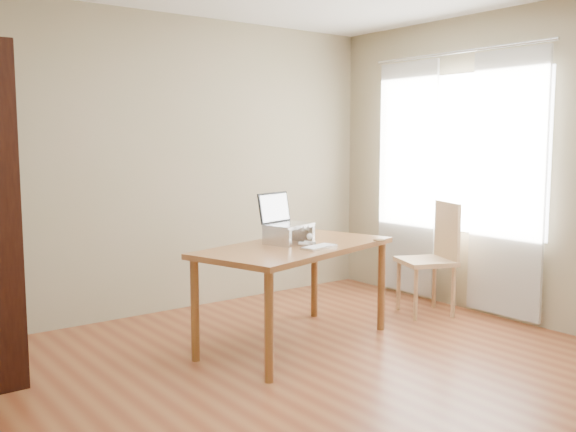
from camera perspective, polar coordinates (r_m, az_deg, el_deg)
The scene contains 9 objects.
room at distance 3.98m, azimuth 6.44°, elevation 3.66°, with size 4.04×4.54×2.64m.
curtains at distance 5.92m, azimuth 14.47°, elevation 3.20°, with size 0.03×1.90×2.25m.
desk at distance 4.73m, azimuth 0.66°, elevation -3.61°, with size 1.70×1.16×0.75m.
laptop_stand at distance 4.76m, azimuth 0.08°, elevation -1.47°, with size 0.32×0.25×0.13m.
laptop at distance 4.80m, azimuth -0.36°, elevation -0.09°, with size 0.39×0.37×0.24m.
keyboard at distance 4.57m, azimuth 2.75°, elevation -2.76°, with size 0.31×0.18×0.02m.
coaster at distance 4.97m, azimuth 8.11°, elevation -2.14°, with size 0.09×0.09×0.01m, color brown.
cat at distance 4.80m, azimuth -0.05°, elevation -1.63°, with size 0.25×0.48×0.15m.
chair at distance 5.77m, azimuth 12.68°, elevation -3.24°, with size 0.57×0.57×0.98m.
Camera 1 is at (-2.71, -2.87, 1.51)m, focal length 40.00 mm.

